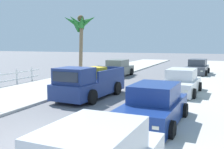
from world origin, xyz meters
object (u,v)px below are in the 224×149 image
at_px(car_right_mid, 154,106).
at_px(palm_tree_right_fore, 80,25).
at_px(pickup_truck, 89,84).
at_px(car_left_mid, 197,68).
at_px(car_left_far, 118,69).
at_px(car_left_near, 181,83).

relative_size(car_right_mid, palm_tree_right_fore, 0.73).
bearing_deg(pickup_truck, car_right_mid, -38.35).
xyz_separation_m(car_left_mid, palm_tree_right_fore, (-11.34, -2.47, 4.15)).
distance_m(car_left_far, palm_tree_right_fore, 6.26).
bearing_deg(car_left_far, car_right_mid, -64.27).
distance_m(pickup_truck, car_left_mid, 14.50).
xyz_separation_m(pickup_truck, car_left_mid, (4.77, 13.69, -0.08)).
xyz_separation_m(pickup_truck, car_left_near, (4.63, 2.88, -0.08)).
relative_size(pickup_truck, car_left_far, 1.24).
relative_size(car_left_mid, palm_tree_right_fore, 0.73).
bearing_deg(car_left_far, pickup_truck, -78.44).
height_order(pickup_truck, car_left_near, pickup_truck).
height_order(car_left_mid, car_left_far, same).
bearing_deg(car_right_mid, pickup_truck, 141.65).
xyz_separation_m(car_left_near, palm_tree_right_fore, (-11.20, 8.34, 4.15)).
height_order(car_left_near, car_left_far, same).
distance_m(car_right_mid, palm_tree_right_fore, 18.91).
height_order(car_left_mid, palm_tree_right_fore, palm_tree_right_fore).
bearing_deg(car_right_mid, palm_tree_right_fore, 126.82).
bearing_deg(car_left_near, car_left_far, 133.11).
xyz_separation_m(pickup_truck, palm_tree_right_fore, (-6.57, 11.22, 4.07)).
xyz_separation_m(pickup_truck, car_left_far, (-2.05, 10.01, -0.08)).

